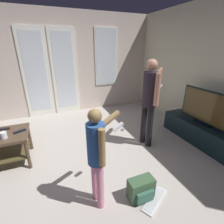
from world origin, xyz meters
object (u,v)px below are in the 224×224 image
(person_adult, at_px, (150,97))
(person_child, at_px, (97,151))
(tv_remote_black, at_px, (4,129))
(dvd_remote_slim, at_px, (20,131))
(tv_stand, at_px, (200,133))
(loose_keyboard, at_px, (155,200))
(backpack, at_px, (141,189))
(cup_near_edge, at_px, (4,135))
(flat_screen_tv, at_px, (206,107))

(person_adult, relative_size, person_child, 1.30)
(tv_remote_black, height_order, dvd_remote_slim, same)
(tv_stand, distance_m, tv_remote_black, 3.45)
(person_child, xyz_separation_m, loose_keyboard, (0.62, -0.25, -0.71))
(person_child, bearing_deg, tv_remote_black, 128.31)
(tv_remote_black, bearing_deg, dvd_remote_slim, -31.19)
(tv_stand, distance_m, backpack, 1.85)
(person_child, height_order, dvd_remote_slim, person_child)
(backpack, height_order, dvd_remote_slim, dvd_remote_slim)
(person_child, relative_size, backpack, 3.80)
(tv_stand, distance_m, cup_near_edge, 3.33)
(tv_stand, distance_m, flat_screen_tv, 0.52)
(backpack, distance_m, dvd_remote_slim, 1.97)
(tv_remote_black, bearing_deg, cup_near_edge, -74.17)
(flat_screen_tv, height_order, person_adult, person_adult)
(flat_screen_tv, bearing_deg, backpack, -158.55)
(loose_keyboard, bearing_deg, flat_screen_tv, 26.22)
(person_child, distance_m, cup_near_edge, 1.53)
(flat_screen_tv, relative_size, dvd_remote_slim, 5.91)
(tv_remote_black, bearing_deg, person_child, -45.88)
(tv_stand, relative_size, tv_remote_black, 9.07)
(tv_stand, xyz_separation_m, person_child, (-2.21, -0.53, 0.52))
(tv_remote_black, bearing_deg, backpack, -38.32)
(backpack, distance_m, cup_near_edge, 2.02)
(dvd_remote_slim, bearing_deg, person_child, -77.04)
(loose_keyboard, height_order, tv_remote_black, tv_remote_black)
(person_adult, height_order, loose_keyboard, person_adult)
(backpack, xyz_separation_m, dvd_remote_slim, (-1.36, 1.37, 0.38))
(tv_stand, height_order, person_adult, person_adult)
(loose_keyboard, bearing_deg, tv_remote_black, 136.28)
(loose_keyboard, distance_m, tv_remote_black, 2.45)
(tv_stand, bearing_deg, backpack, -158.67)
(backpack, relative_size, dvd_remote_slim, 1.85)
(person_adult, height_order, person_child, person_adult)
(loose_keyboard, bearing_deg, dvd_remote_slim, 135.31)
(tv_remote_black, bearing_deg, tv_stand, -9.00)
(flat_screen_tv, relative_size, person_adult, 0.65)
(person_child, height_order, backpack, person_child)
(dvd_remote_slim, bearing_deg, tv_remote_black, 120.57)
(flat_screen_tv, bearing_deg, cup_near_edge, 170.19)
(backpack, bearing_deg, person_child, 163.51)
(person_child, bearing_deg, loose_keyboard, -21.93)
(backpack, height_order, tv_remote_black, tv_remote_black)
(loose_keyboard, bearing_deg, backpack, 141.62)
(person_child, bearing_deg, backpack, -16.49)
(tv_stand, bearing_deg, tv_remote_black, 165.19)
(person_adult, bearing_deg, dvd_remote_slim, 170.46)
(person_child, xyz_separation_m, tv_remote_black, (-1.11, 1.41, -0.20))
(flat_screen_tv, xyz_separation_m, person_adult, (-0.98, 0.34, 0.22))
(dvd_remote_slim, bearing_deg, loose_keyboard, -67.12)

